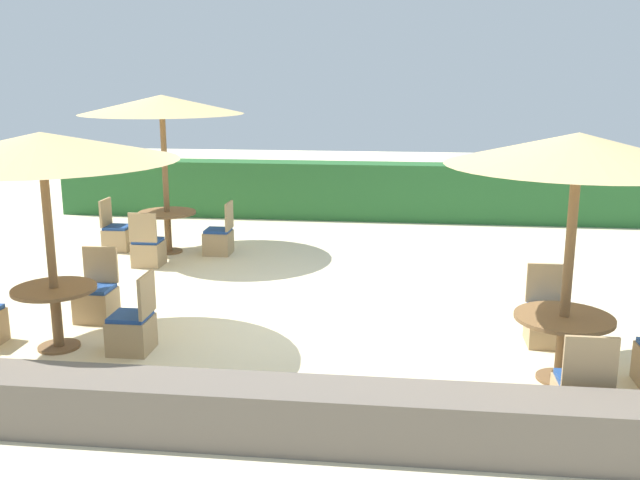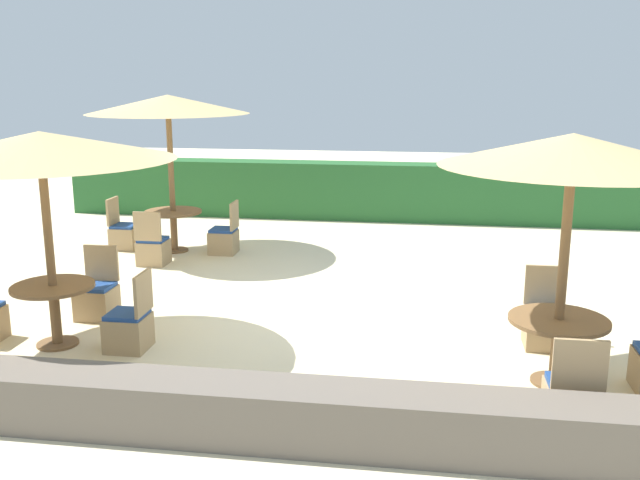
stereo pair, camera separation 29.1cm
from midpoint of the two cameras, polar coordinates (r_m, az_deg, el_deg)
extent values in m
plane|color=beige|center=(9.42, 0.34, -6.17)|extent=(40.00, 40.00, 0.00)
cube|color=#28602D|center=(15.55, 3.80, 3.93)|extent=(13.00, 0.70, 1.22)
cube|color=#6B6056|center=(6.37, -3.99, -13.59)|extent=(10.00, 0.56, 0.53)
cylinder|color=brown|center=(12.79, -11.17, 4.97)|extent=(0.10, 0.10, 2.68)
cone|color=tan|center=(12.67, -11.43, 10.61)|extent=(2.80, 2.80, 0.32)
cylinder|color=brown|center=(13.04, -10.91, -0.80)|extent=(0.48, 0.48, 0.03)
cylinder|color=brown|center=(12.97, -10.97, 0.62)|extent=(0.12, 0.12, 0.70)
cylinder|color=brown|center=(12.89, -11.04, 2.22)|extent=(1.01, 1.01, 0.04)
cube|color=tan|center=(13.37, -14.71, 0.17)|extent=(0.46, 0.46, 0.40)
cube|color=navy|center=(13.33, -14.76, 1.11)|extent=(0.42, 0.42, 0.05)
cube|color=tan|center=(13.36, -15.66, 2.24)|extent=(0.04, 0.46, 0.48)
cube|color=tan|center=(12.71, -7.08, -0.17)|extent=(0.46, 0.46, 0.40)
cube|color=navy|center=(12.66, -7.11, 0.82)|extent=(0.42, 0.42, 0.05)
cube|color=tan|center=(12.55, -6.22, 1.97)|extent=(0.04, 0.46, 0.48)
cube|color=tan|center=(12.18, -12.50, -0.98)|extent=(0.46, 0.46, 0.40)
cube|color=navy|center=(12.13, -12.56, 0.05)|extent=(0.42, 0.42, 0.05)
cube|color=tan|center=(11.88, -12.98, 1.06)|extent=(0.46, 0.04, 0.48)
cylinder|color=brown|center=(8.66, -19.97, -0.39)|extent=(0.10, 0.10, 2.43)
cone|color=tan|center=(8.48, -20.58, 7.07)|extent=(2.99, 2.99, 0.32)
cylinder|color=brown|center=(9.00, -19.36, -7.82)|extent=(0.48, 0.48, 0.03)
cylinder|color=brown|center=(8.89, -19.53, -5.81)|extent=(0.12, 0.12, 0.70)
cylinder|color=brown|center=(8.78, -19.71, -3.54)|extent=(0.95, 0.95, 0.04)
cube|color=tan|center=(9.74, -16.60, -4.86)|extent=(0.46, 0.46, 0.40)
cube|color=navy|center=(9.67, -16.69, -3.59)|extent=(0.42, 0.42, 0.05)
cube|color=tan|center=(9.78, -16.27, -1.76)|extent=(0.46, 0.04, 0.48)
cube|color=tan|center=(8.57, -14.14, -7.20)|extent=(0.46, 0.46, 0.40)
cube|color=navy|center=(8.50, -14.23, -5.78)|extent=(0.42, 0.42, 0.05)
cube|color=tan|center=(8.34, -13.00, -4.16)|extent=(0.04, 0.46, 0.48)
cylinder|color=brown|center=(7.56, 19.93, -2.04)|extent=(0.10, 0.10, 2.49)
cone|color=tan|center=(7.35, 20.65, 6.76)|extent=(2.58, 2.58, 0.32)
cylinder|color=brown|center=(7.96, 19.22, -10.62)|extent=(0.48, 0.48, 0.03)
cylinder|color=brown|center=(7.84, 19.40, -8.51)|extent=(0.12, 0.12, 0.66)
cylinder|color=brown|center=(7.72, 19.60, -6.08)|extent=(1.01, 1.01, 0.04)
cube|color=tan|center=(7.01, 20.57, -12.44)|extent=(0.46, 0.46, 0.40)
cube|color=navy|center=(6.92, 20.72, -10.75)|extent=(0.42, 0.42, 0.05)
cube|color=tan|center=(6.63, 21.28, -9.38)|extent=(0.46, 0.04, 0.48)
cube|color=tan|center=(8.83, 18.43, -6.88)|extent=(0.46, 0.46, 0.40)
cube|color=navy|center=(8.75, 18.53, -5.50)|extent=(0.42, 0.42, 0.05)
cube|color=tan|center=(8.87, 18.44, -3.44)|extent=(0.46, 0.04, 0.48)
camera|label=1|loc=(0.15, -89.14, 0.20)|focal=40.00mm
camera|label=2|loc=(0.15, 90.86, -0.20)|focal=40.00mm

